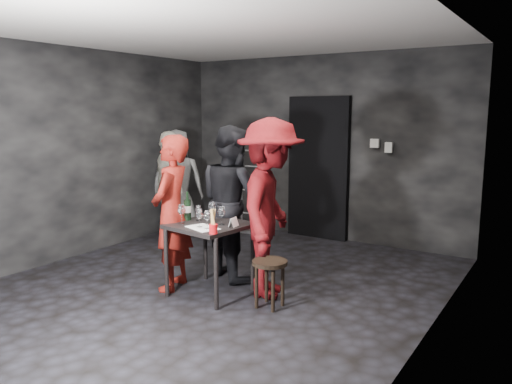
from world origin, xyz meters
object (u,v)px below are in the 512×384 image
Objects in this scene: breadstick_cup at (213,222)px; hand_truck at (250,216)px; woman_black at (232,190)px; bystander_cream at (170,184)px; stool at (270,270)px; server_red at (171,205)px; wine_bottle at (188,209)px; bystander_grey at (177,178)px; tasting_table at (210,233)px; man_maroon at (270,188)px.

hand_truck is at bearing 117.11° from breadstick_cup.
woman_black is 1.16× the size of bystander_cream.
stool is 0.27× the size of bystander_cream.
server_red is 0.18m from wine_bottle.
breadstick_cup is at bearing 98.38° from bystander_grey.
stool is (1.88, -2.50, 0.14)m from hand_truck.
bystander_grey is (-2.04, 1.81, 0.22)m from tasting_table.
man_maroon reaches higher than bystander_grey.
woman_black is at bearing 46.31° from man_maroon.
man_maroon is at bearing 110.57° from bystander_grey.
woman_black is 1.17× the size of bystander_grey.
bystander_grey is at bearing -27.41° from bystander_cream.
bystander_cream is (-1.69, 1.25, 0.22)m from tasting_table.
server_red is 7.22× the size of breadstick_cup.
woman_black is at bearing 145.76° from stool.
tasting_table is at bearing 173.97° from bystander_cream.
bystander_cream is 6.88× the size of breadstick_cup.
tasting_table is at bearing 99.08° from man_maroon.
tasting_table is at bearing -178.64° from stool.
woman_black is at bearing 135.78° from server_red.
man_maroon reaches higher than hand_truck.
breadstick_cup is (0.73, -0.23, -0.05)m from server_red.
man_maroon is (0.68, -0.29, 0.11)m from woman_black.
breadstick_cup is (2.33, -2.12, -0.00)m from bystander_grey.
bystander_cream is 5.67× the size of wine_bottle.
server_red reaches higher than hand_truck.
woman_black is 8.00× the size of breadstick_cup.
server_red reaches higher than stool.
man_maroon reaches higher than woman_black.
server_red reaches higher than tasting_table.
bystander_grey is (-0.35, 0.55, -0.00)m from bystander_cream.
hand_truck is 3.24m from breadstick_cup.
hand_truck is 2.78m from server_red.
woman_black is at bearing 102.79° from tasting_table.
server_red is 0.81× the size of man_maroon.
hand_truck reaches higher than wine_bottle.
bystander_cream is at bearing -156.86° from server_red.
breadstick_cup is (1.45, -2.82, 0.63)m from hand_truck.
stool is 0.82m from man_maroon.
man_maroon is 7.32× the size of wine_bottle.
bystander_grey reaches higher than breadstick_cup.
bystander_cream is at bearing 141.68° from breadstick_cup.
tasting_table is 0.37× the size of woman_black.
hand_truck is at bearing 114.77° from tasting_table.
wine_bottle is (0.14, 0.10, -0.05)m from server_red.
stool is 1.21m from woman_black.
bystander_cream is 1.87m from wine_bottle.
man_maroon is (0.54, 0.31, 0.47)m from tasting_table.
tasting_table reaches higher than stool.
wine_bottle is at bearing -81.65° from hand_truck.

